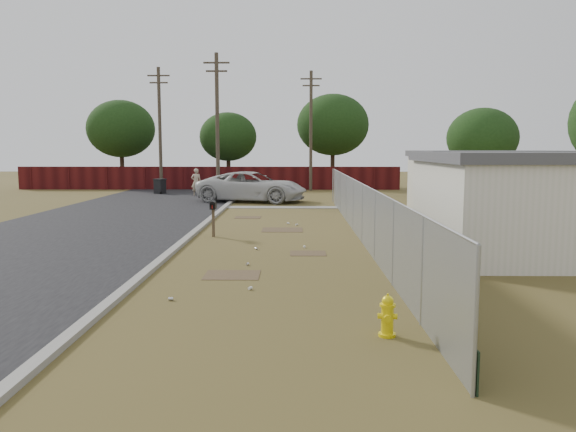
{
  "coord_description": "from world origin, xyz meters",
  "views": [
    {
      "loc": [
        0.79,
        -18.96,
        3.2
      ],
      "look_at": [
        0.58,
        -1.51,
        1.1
      ],
      "focal_mm": 35.0,
      "sensor_mm": 36.0,
      "label": 1
    }
  ],
  "objects_px": {
    "fire_hydrant": "(387,316)",
    "trash_bin": "(160,186)",
    "mailbox": "(213,208)",
    "pedestrian": "(196,182)",
    "pickup_truck": "(252,187)"
  },
  "relations": [
    {
      "from": "trash_bin",
      "to": "mailbox",
      "type": "bearing_deg",
      "value": -71.21
    },
    {
      "from": "mailbox",
      "to": "trash_bin",
      "type": "distance_m",
      "value": 20.62
    },
    {
      "from": "pedestrian",
      "to": "mailbox",
      "type": "bearing_deg",
      "value": 92.08
    },
    {
      "from": "fire_hydrant",
      "to": "pickup_truck",
      "type": "height_order",
      "value": "pickup_truck"
    },
    {
      "from": "mailbox",
      "to": "pedestrian",
      "type": "relative_size",
      "value": 0.71
    },
    {
      "from": "mailbox",
      "to": "trash_bin",
      "type": "bearing_deg",
      "value": 108.79
    },
    {
      "from": "mailbox",
      "to": "pickup_truck",
      "type": "distance_m",
      "value": 13.66
    },
    {
      "from": "pickup_truck",
      "to": "trash_bin",
      "type": "height_order",
      "value": "pickup_truck"
    },
    {
      "from": "pickup_truck",
      "to": "trash_bin",
      "type": "relative_size",
      "value": 6.14
    },
    {
      "from": "fire_hydrant",
      "to": "trash_bin",
      "type": "bearing_deg",
      "value": 110.21
    },
    {
      "from": "trash_bin",
      "to": "pedestrian",
      "type": "bearing_deg",
      "value": -29.44
    },
    {
      "from": "fire_hydrant",
      "to": "pedestrian",
      "type": "height_order",
      "value": "pedestrian"
    },
    {
      "from": "pickup_truck",
      "to": "pedestrian",
      "type": "bearing_deg",
      "value": 57.53
    },
    {
      "from": "fire_hydrant",
      "to": "pickup_truck",
      "type": "bearing_deg",
      "value": 99.63
    },
    {
      "from": "pickup_truck",
      "to": "trash_bin",
      "type": "distance_m",
      "value": 9.16
    }
  ]
}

